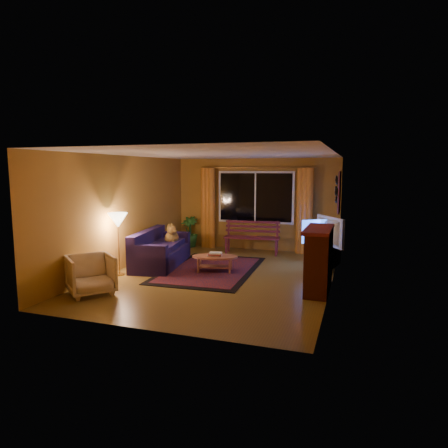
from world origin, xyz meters
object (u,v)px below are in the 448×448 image
(bench, at_px, (252,246))
(coffee_table, at_px, (215,264))
(floor_lamp, at_px, (119,245))
(sofa, at_px, (161,248))
(armchair, at_px, (91,273))
(tv_console, at_px, (324,257))

(bench, xyz_separation_m, coffee_table, (-0.26, -2.10, -0.04))
(floor_lamp, bearing_deg, bench, 55.27)
(bench, relative_size, sofa, 0.72)
(sofa, distance_m, armchair, 2.33)
(armchair, relative_size, tv_console, 0.64)
(floor_lamp, distance_m, tv_console, 4.51)
(armchair, bearing_deg, sofa, 35.84)
(floor_lamp, height_order, tv_console, floor_lamp)
(bench, relative_size, floor_lamp, 1.12)
(floor_lamp, distance_m, coffee_table, 2.06)
(coffee_table, bearing_deg, bench, 82.94)
(sofa, height_order, coffee_table, sofa)
(sofa, relative_size, floor_lamp, 1.56)
(floor_lamp, bearing_deg, coffee_table, 25.98)
(armchair, xyz_separation_m, coffee_table, (1.54, 2.16, -0.21))
(coffee_table, distance_m, tv_console, 2.49)
(armchair, height_order, tv_console, armchair)
(sofa, distance_m, tv_console, 3.71)
(armchair, bearing_deg, coffee_table, 4.40)
(sofa, xyz_separation_m, armchair, (-0.16, -2.32, -0.02))
(floor_lamp, bearing_deg, sofa, 67.70)
(armchair, relative_size, coffee_table, 0.79)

